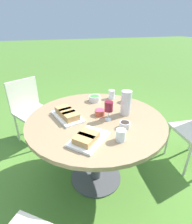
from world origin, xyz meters
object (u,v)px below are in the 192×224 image
at_px(chair_near_right, 29,106).
at_px(dining_table, 96,128).
at_px(wine_glass, 109,107).
at_px(water_pitcher, 126,103).

bearing_deg(chair_near_right, dining_table, 120.40).
distance_m(dining_table, chair_near_right, 1.23).
height_order(dining_table, wine_glass, wine_glass).
bearing_deg(chair_near_right, wine_glass, 122.22).
xyz_separation_m(dining_table, chair_near_right, (0.62, -1.06, -0.13)).
bearing_deg(chair_near_right, water_pitcher, 130.20).
relative_size(dining_table, water_pitcher, 5.45).
height_order(water_pitcher, wine_glass, water_pitcher).
height_order(chair_near_right, water_pitcher, water_pitcher).
xyz_separation_m(dining_table, water_pitcher, (-0.29, 0.03, 0.24)).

